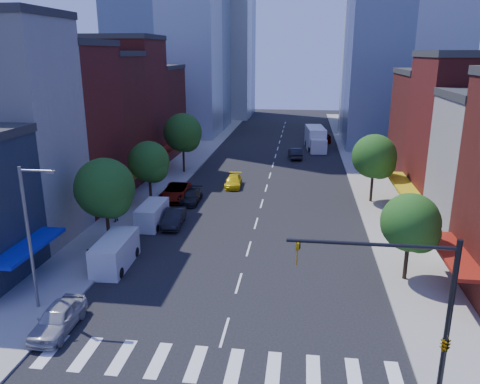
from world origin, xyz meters
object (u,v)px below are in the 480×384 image
Objects in this scene: traffic_car_far at (326,138)px; pedestrian_far at (114,214)px; parked_car_second at (174,218)px; cargo_van_far at (152,215)px; cargo_van_near at (115,253)px; pedestrian_near at (90,260)px; parked_car_rear at (191,197)px; parked_car_front at (58,318)px; parked_car_third at (176,192)px; traffic_car_oncoming at (295,153)px; box_truck at (316,139)px; taxi at (234,181)px.

traffic_car_far is 2.87× the size of pedestrian_far.
parked_car_second is 2.03m from cargo_van_far.
cargo_van_far is at bearing 102.21° from pedestrian_far.
cargo_van_near reaches higher than pedestrian_near.
parked_car_second reaches higher than parked_car_rear.
pedestrian_near reaches higher than parked_car_front.
pedestrian_near is at bearing 73.52° from traffic_car_far.
parked_car_third is 8.92m from pedestrian_far.
traffic_car_far is 49.70m from pedestrian_far.
cargo_van_near is 1.09× the size of traffic_car_oncoming.
parked_car_second is at bearing -116.04° from box_truck.
box_truck is at bearing 12.43° from pedestrian_near.
parked_car_third is at bearing 88.64° from parked_car_front.
parked_car_third reaches higher than parked_car_rear.
parked_car_third is 3.77× the size of pedestrian_far.
traffic_car_oncoming reaches higher than taxi.
traffic_car_oncoming is at bearing 64.01° from taxi.
traffic_car_far is at bearing 72.75° from parked_car_front.
cargo_van_near reaches higher than taxi.
cargo_van_far is 3.70m from pedestrian_far.
parked_car_front is 7.38m from pedestrian_near.
box_truck is 42.41m from pedestrian_far.
parked_car_rear is at bearing -29.73° from parked_car_third.
parked_car_rear is 25.59m from traffic_car_oncoming.
traffic_car_oncoming is 8.02m from box_truck.
traffic_car_far is (15.71, 37.77, 0.11)m from parked_car_rear.
cargo_van_far is 15.11m from taxi.
cargo_van_near is at bearing -92.35° from parked_car_third.
cargo_van_near is at bearing 74.47° from traffic_car_far.
cargo_van_far is at bearing 88.63° from parked_car_front.
box_truck is 5.87× the size of pedestrian_far.
traffic_car_oncoming is at bearing 67.25° from cargo_van_far.
pedestrian_far reaches higher than parked_car_second.
box_truck is (-2.03, -7.13, 0.94)m from traffic_car_far.
cargo_van_near is 1.11× the size of cargo_van_far.
parked_car_front is 0.94× the size of traffic_car_oncoming.
box_truck reaches higher than taxi.
parked_car_third is 1.30× the size of taxi.
traffic_car_oncoming is 0.53× the size of box_truck.
pedestrian_far is at bearing 54.30° from traffic_car_oncoming.
box_truck is at bearing 69.31° from cargo_van_near.
parked_car_second is 2.74× the size of pedestrian_near.
parked_car_front is at bearing -95.37° from parked_car_rear.
traffic_car_far is at bearing 68.07° from box_truck.
pedestrian_near is at bearing 63.44° from traffic_car_oncoming.
cargo_van_far reaches higher than pedestrian_far.
taxi is at bearing 74.24° from cargo_van_near.
box_truck is 50.81m from pedestrian_near.
pedestrian_near is (-6.94, -24.04, 0.34)m from taxi.
box_truck reaches higher than cargo_van_far.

